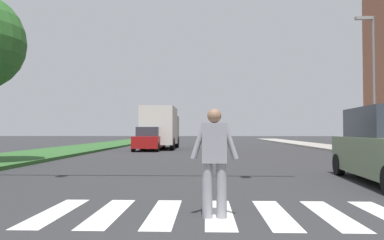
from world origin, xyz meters
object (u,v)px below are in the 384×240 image
Objects in this scene: traffic_light_gantry at (35,6)px; pedestrian_performer at (214,158)px; sedan_midblock at (149,140)px; truck_box_delivery at (161,127)px; street_lamp_right at (372,72)px.

pedestrian_performer is at bearing -34.97° from traffic_light_gantry.
traffic_light_gantry is at bearing 145.03° from pedestrian_performer.
traffic_light_gantry is at bearing -90.94° from sedan_midblock.
pedestrian_performer is at bearing -80.87° from truck_box_delivery.
truck_box_delivery is (-12.47, 7.26, -2.96)m from street_lamp_right.
sedan_midblock is at bearing -103.65° from truck_box_delivery.
street_lamp_right is at bearing -30.21° from truck_box_delivery.
truck_box_delivery is at bearing 99.13° from pedestrian_performer.
truck_box_delivery reaches higher than pedestrian_performer.
traffic_light_gantry is 1.34× the size of street_lamp_right.
truck_box_delivery is (0.80, 18.84, -2.77)m from traffic_light_gantry.
street_lamp_right is 4.44× the size of pedestrian_performer.
truck_box_delivery is at bearing 87.57° from traffic_light_gantry.
pedestrian_performer is (-8.96, -14.60, -3.66)m from street_lamp_right.
pedestrian_performer is 20.10m from sedan_midblock.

